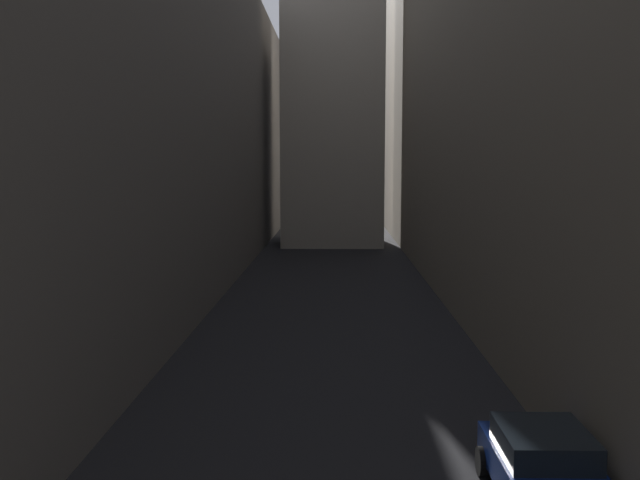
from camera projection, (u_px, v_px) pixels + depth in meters
ground_plane at (330, 291)px, 37.60m from camera, size 264.00×264.00×0.00m
building_block_left at (127, 111)px, 38.80m from camera, size 11.45×108.00×19.28m
building_block_right at (562, 60)px, 37.99m from camera, size 13.89×108.00×24.66m
parked_car_right_far at (544, 467)px, 13.91m from camera, size 2.07×3.96×1.52m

